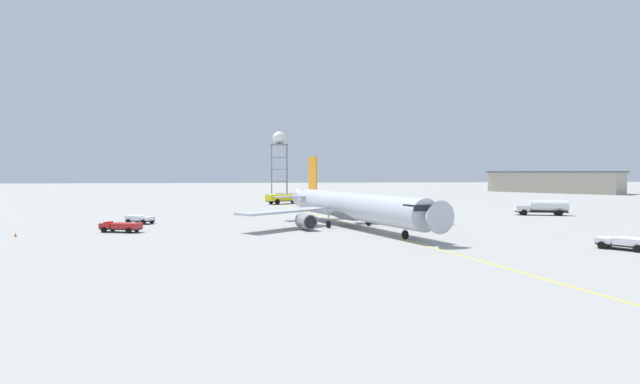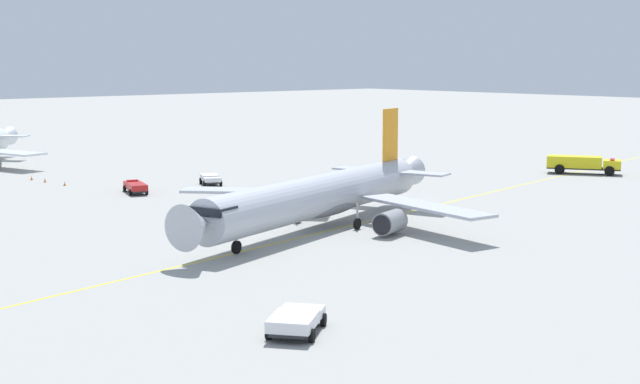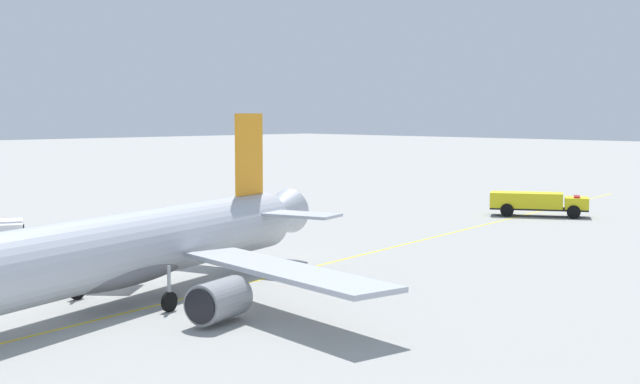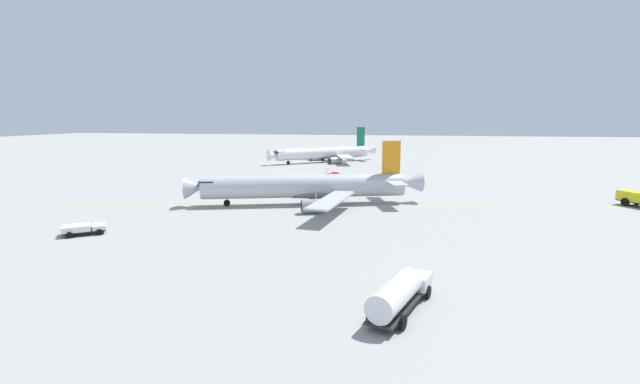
# 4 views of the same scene
# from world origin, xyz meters

# --- Properties ---
(ground_plane) EXTENTS (600.00, 600.00, 0.00)m
(ground_plane) POSITION_xyz_m (0.00, 0.00, 0.00)
(ground_plane) COLOR #9E9E99
(airliner_main) EXTENTS (39.96, 33.35, 10.88)m
(airliner_main) POSITION_xyz_m (-3.06, -2.97, 3.06)
(airliner_main) COLOR #B2B7C1
(airliner_main) RESTS_ON ground_plane
(pushback_tug_truck) EXTENTS (3.75, 4.70, 1.30)m
(pushback_tug_truck) POSITION_xyz_m (6.58, 29.64, 0.80)
(pushback_tug_truck) COLOR #232326
(pushback_tug_truck) RESTS_ON ground_plane
(fire_tender_truck) EXTENTS (7.70, 10.16, 2.50)m
(fire_tender_truck) POSITION_xyz_m (53.02, 4.37, 1.54)
(fire_tender_truck) COLOR #232326
(fire_tender_truck) RESTS_ON ground_plane
(taxiway_centreline) EXTENTS (185.51, 34.27, 0.01)m
(taxiway_centreline) POSITION_xyz_m (-9.18, -5.58, 0.00)
(taxiway_centreline) COLOR yellow
(taxiway_centreline) RESTS_ON ground_plane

